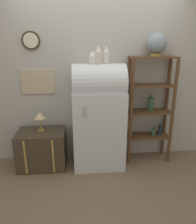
{
  "coord_description": "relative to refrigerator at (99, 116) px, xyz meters",
  "views": [
    {
      "loc": [
        -0.25,
        -2.74,
        1.84
      ],
      "look_at": [
        -0.01,
        0.27,
        0.85
      ],
      "focal_mm": 35.0,
      "sensor_mm": 36.0,
      "label": 1
    }
  ],
  "objects": [
    {
      "name": "refrigerator",
      "position": [
        0.0,
        0.0,
        0.0
      ],
      "size": [
        0.75,
        0.59,
        1.55
      ],
      "color": "silver",
      "rests_on": "ground_plane"
    },
    {
      "name": "shelf_unit",
      "position": [
        0.8,
        0.1,
        0.1
      ],
      "size": [
        0.68,
        0.31,
        1.63
      ],
      "color": "brown",
      "rests_on": "ground_plane"
    },
    {
      "name": "globe",
      "position": [
        0.84,
        0.14,
        1.01
      ],
      "size": [
        0.28,
        0.28,
        0.32
      ],
      "color": "#AD8942",
      "rests_on": "shelf_unit"
    },
    {
      "name": "wall_back",
      "position": [
        -0.01,
        0.3,
        0.56
      ],
      "size": [
        7.0,
        0.09,
        2.7
      ],
      "color": "#B7B7AD",
      "rests_on": "ground_plane"
    },
    {
      "name": "desk_lamp",
      "position": [
        -0.86,
        0.03,
        -0.0
      ],
      "size": [
        0.16,
        0.16,
        0.29
      ],
      "color": "#AD8942",
      "rests_on": "suitcase_trunk"
    },
    {
      "name": "ground_plane",
      "position": [
        0.0,
        -0.27,
        -0.79
      ],
      "size": [
        12.0,
        12.0,
        0.0
      ],
      "primitive_type": "plane",
      "color": "#7A664C"
    },
    {
      "name": "suitcase_trunk",
      "position": [
        -0.86,
        -0.0,
        -0.51
      ],
      "size": [
        0.7,
        0.49,
        0.57
      ],
      "color": "#423828",
      "rests_on": "ground_plane"
    },
    {
      "name": "vase_center",
      "position": [
        -0.01,
        -0.01,
        0.87
      ],
      "size": [
        0.09,
        0.09,
        0.24
      ],
      "color": "silver",
      "rests_on": "refrigerator"
    },
    {
      "name": "vase_left",
      "position": [
        -0.09,
        -0.01,
        0.83
      ],
      "size": [
        0.1,
        0.1,
        0.17
      ],
      "color": "white",
      "rests_on": "refrigerator"
    },
    {
      "name": "vase_right",
      "position": [
        0.1,
        -0.0,
        0.86
      ],
      "size": [
        0.08,
        0.08,
        0.23
      ],
      "color": "white",
      "rests_on": "refrigerator"
    }
  ]
}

